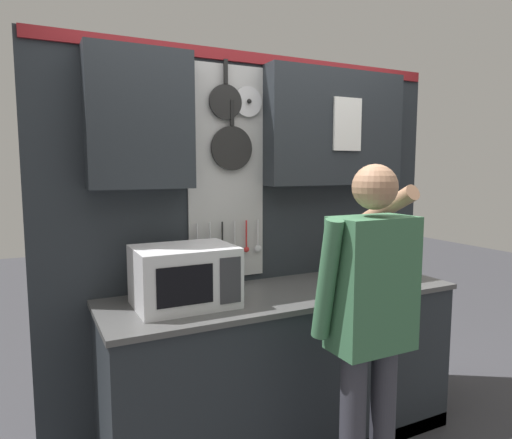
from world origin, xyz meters
TOP-DOWN VIEW (x-y plane):
  - base_cabinet_counter at (0.00, -0.00)m, footprint 2.08×0.67m
  - back_wall_unit at (0.02, 0.30)m, footprint 2.65×0.22m
  - microwave at (-0.59, 0.00)m, footprint 0.51×0.39m
  - knife_block at (0.63, 0.00)m, footprint 0.11×0.15m
  - utensil_crock at (0.48, 0.00)m, footprint 0.10×0.10m
  - person at (0.08, -0.66)m, footprint 0.54×0.61m

SIDE VIEW (x-z plane):
  - base_cabinet_counter at x=0.00m, z-range 0.00..0.92m
  - person at x=0.08m, z-range 0.16..1.82m
  - utensil_crock at x=0.48m, z-range 0.85..1.19m
  - knife_block at x=0.63m, z-range 0.89..1.17m
  - microwave at x=-0.59m, z-range 0.93..1.24m
  - back_wall_unit at x=0.02m, z-range 0.32..2.65m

